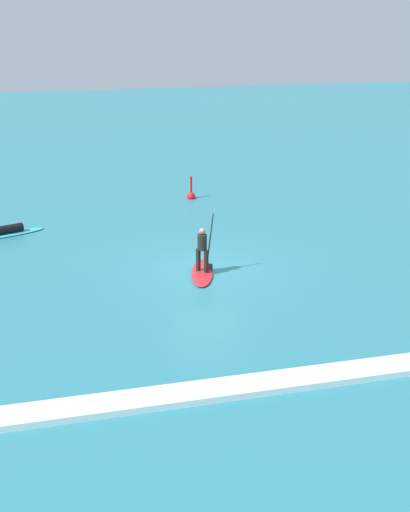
{
  "coord_description": "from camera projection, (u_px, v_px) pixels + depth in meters",
  "views": [
    {
      "loc": [
        -5.93,
        -22.98,
        8.95
      ],
      "look_at": [
        0.0,
        0.0,
        0.5
      ],
      "focal_mm": 48.97,
      "sensor_mm": 36.0,
      "label": 1
    }
  ],
  "objects": [
    {
      "name": "ground_plane",
      "position": [
        205.0,
        269.0,
        25.36
      ],
      "size": [
        120.0,
        120.0,
        0.0
      ],
      "primitive_type": "plane",
      "color": "teal",
      "rests_on": "ground"
    },
    {
      "name": "surfer_on_red_board",
      "position": [
        202.0,
        264.0,
        24.76
      ],
      "size": [
        1.46,
        2.89,
        2.21
      ],
      "rotation": [
        0.0,
        0.0,
        1.31
      ],
      "color": "red",
      "rests_on": "ground_plane"
    },
    {
      "name": "surfer_on_teal_board",
      "position": [
        6.0,
        232.0,
        29.08
      ],
      "size": [
        3.29,
        1.77,
        0.43
      ],
      "rotation": [
        0.0,
        0.0,
        3.49
      ],
      "color": "#33C6CC",
      "rests_on": "ground_plane"
    },
    {
      "name": "marker_buoy",
      "position": [
        191.0,
        195.0,
        34.67
      ],
      "size": [
        0.43,
        0.43,
        1.23
      ],
      "color": "red",
      "rests_on": "ground_plane"
    },
    {
      "name": "wave_crest",
      "position": [
        289.0,
        381.0,
        17.58
      ],
      "size": [
        19.82,
        0.9,
        0.18
      ],
      "primitive_type": "cube",
      "color": "white",
      "rests_on": "ground_plane"
    }
  ]
}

